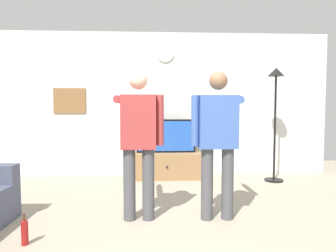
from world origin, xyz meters
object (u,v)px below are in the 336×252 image
person_standing_nearer_couch (218,136)px  framed_picture (70,101)px  wall_clock (165,53)px  floor_lamp (275,101)px  beverage_bottle (25,232)px  tv_stand (166,165)px  person_standing_nearer_lamp (139,137)px  television (166,136)px

person_standing_nearer_couch → framed_picture: bearing=133.6°
wall_clock → floor_lamp: wall_clock is taller
framed_picture → beverage_bottle: bearing=-84.3°
tv_stand → beverage_bottle: size_ratio=4.12×
person_standing_nearer_couch → beverage_bottle: person_standing_nearer_couch is taller
wall_clock → person_standing_nearer_lamp: (-0.42, -2.36, -1.33)m
television → floor_lamp: bearing=-11.4°
person_standing_nearer_couch → television: bearing=102.9°
framed_picture → television: bearing=-7.9°
tv_stand → beverage_bottle: 3.08m
framed_picture → person_standing_nearer_lamp: bearing=-60.0°
tv_stand → beverage_bottle: bearing=-119.0°
tv_stand → floor_lamp: size_ratio=0.64×
television → person_standing_nearer_lamp: (-0.42, -2.12, 0.20)m
framed_picture → person_standing_nearer_couch: 3.34m
floor_lamp → person_standing_nearer_couch: bearing=-128.2°
tv_stand → person_standing_nearer_lamp: size_ratio=0.73×
person_standing_nearer_couch → tv_stand: bearing=103.2°
tv_stand → floor_lamp: bearing=-10.1°
beverage_bottle → floor_lamp: bearing=35.0°
tv_stand → television: size_ratio=1.17×
tv_stand → person_standing_nearer_couch: (0.49, -2.10, 0.75)m
tv_stand → person_standing_nearer_lamp: 2.24m
television → person_standing_nearer_couch: person_standing_nearer_couch is taller
tv_stand → person_standing_nearer_couch: size_ratio=0.73×
tv_stand → beverage_bottle: (-1.49, -2.69, -0.11)m
floor_lamp → person_standing_nearer_couch: (-1.39, -1.77, -0.43)m
framed_picture → floor_lamp: (3.67, -0.63, -0.00)m
framed_picture → tv_stand: bearing=-9.4°
television → beverage_bottle: television is taller
wall_clock → floor_lamp: (1.88, -0.62, -0.89)m
wall_clock → person_standing_nearer_lamp: bearing=-100.1°
floor_lamp → person_standing_nearer_couch: 2.29m
framed_picture → wall_clock: bearing=-0.2°
wall_clock → floor_lamp: size_ratio=0.16×
floor_lamp → person_standing_nearer_lamp: size_ratio=1.15×
tv_stand → person_standing_nearer_couch: 2.28m
framed_picture → floor_lamp: size_ratio=0.30×
person_standing_nearer_lamp → television: bearing=78.7°
wall_clock → person_standing_nearer_couch: (0.49, -2.39, -1.32)m
person_standing_nearer_couch → beverage_bottle: size_ratio=5.63×
tv_stand → television: (0.00, 0.05, 0.54)m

